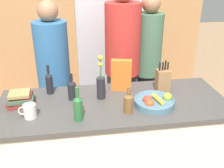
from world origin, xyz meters
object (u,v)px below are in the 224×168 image
at_px(person_at_sink, 54,74).
at_px(person_in_red_tee, 148,61).
at_px(refrigerator, 110,43).
at_px(person_in_blue, 122,59).
at_px(flower_vase, 101,84).
at_px(knife_block, 163,81).
at_px(bottle_wine, 128,102).
at_px(fruit_bowl, 154,102).
at_px(book_stack, 21,99).
at_px(bottle_vinegar, 49,82).
at_px(bottle_oil, 72,89).
at_px(cereal_box, 121,75).
at_px(coffee_mug, 30,111).
at_px(bottle_water, 78,107).

distance_m(person_at_sink, person_in_red_tee, 1.03).
bearing_deg(refrigerator, person_at_sink, -132.63).
bearing_deg(person_in_red_tee, person_in_blue, -137.31).
xyz_separation_m(person_at_sink, person_in_blue, (0.71, 0.07, 0.09)).
xyz_separation_m(flower_vase, person_in_blue, (0.30, 0.65, -0.03)).
xyz_separation_m(knife_block, bottle_wine, (-0.36, -0.29, -0.02)).
distance_m(fruit_bowl, person_in_red_tee, 0.95).
relative_size(book_stack, person_in_red_tee, 0.12).
bearing_deg(bottle_vinegar, person_in_red_tee, 29.98).
bearing_deg(flower_vase, bottle_vinegar, 160.27).
relative_size(refrigerator, bottle_wine, 9.60).
xyz_separation_m(flower_vase, bottle_oil, (-0.23, 0.02, -0.04)).
distance_m(cereal_box, bottle_wine, 0.39).
xyz_separation_m(refrigerator, person_at_sink, (-0.68, -0.74, -0.08)).
xyz_separation_m(coffee_mug, bottle_oil, (0.31, 0.24, 0.04)).
xyz_separation_m(cereal_box, bottle_water, (-0.39, -0.43, -0.04)).
bearing_deg(cereal_box, knife_block, -14.45).
bearing_deg(person_at_sink, flower_vase, -67.65).
xyz_separation_m(flower_vase, bottle_wine, (0.17, -0.26, -0.04)).
relative_size(cereal_box, book_stack, 1.36).
distance_m(cereal_box, bottle_water, 0.58).
xyz_separation_m(flower_vase, bottle_vinegar, (-0.42, 0.15, -0.02)).
xyz_separation_m(refrigerator, person_in_red_tee, (0.33, -0.58, -0.05)).
distance_m(book_stack, person_in_red_tee, 1.46).
bearing_deg(book_stack, flower_vase, 2.56).
bearing_deg(person_in_red_tee, knife_block, -69.57).
relative_size(coffee_mug, person_in_blue, 0.07).
bearing_deg(person_at_sink, bottle_water, -89.27).
distance_m(refrigerator, coffee_mug, 1.75).
bearing_deg(cereal_box, refrigerator, 86.08).
bearing_deg(book_stack, fruit_bowl, -8.86).
bearing_deg(bottle_water, knife_block, 25.10).
bearing_deg(person_at_sink, bottle_vinegar, -104.13).
height_order(refrigerator, bottle_water, refrigerator).
distance_m(coffee_mug, book_stack, 0.21).
bearing_deg(bottle_vinegar, knife_block, -6.95).
bearing_deg(knife_block, bottle_wine, -140.85).
relative_size(bottle_water, person_at_sink, 0.16).
height_order(cereal_box, person_in_red_tee, person_in_red_tee).
relative_size(book_stack, person_at_sink, 0.12).
xyz_separation_m(refrigerator, bottle_vinegar, (-0.69, -1.17, 0.02)).
relative_size(knife_block, bottle_vinegar, 1.11).
height_order(cereal_box, bottle_oil, cereal_box).
bearing_deg(person_at_sink, knife_block, -42.99).
bearing_deg(bottle_oil, person_at_sink, 107.37).
bearing_deg(coffee_mug, refrigerator, 62.26).
height_order(flower_vase, coffee_mug, flower_vase).
relative_size(bottle_water, person_in_blue, 0.14).
height_order(knife_block, book_stack, knife_block).
xyz_separation_m(bottle_oil, person_at_sink, (-0.18, 0.57, -0.09)).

